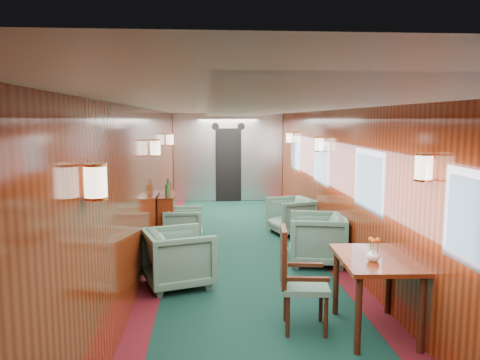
% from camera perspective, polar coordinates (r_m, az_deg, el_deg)
% --- Properties ---
extents(room, '(12.00, 12.10, 2.40)m').
position_cam_1_polar(room, '(6.92, 0.90, 2.39)').
color(room, '#0D2E25').
rests_on(room, ground).
extents(bulkhead, '(2.98, 0.17, 2.39)m').
position_cam_1_polar(bulkhead, '(12.84, -1.44, 2.69)').
color(bulkhead, silver).
rests_on(bulkhead, ground).
extents(windows_right, '(0.02, 8.60, 0.80)m').
position_cam_1_polar(windows_right, '(7.46, 12.18, 1.16)').
color(windows_right, '#A4A6AB').
rests_on(windows_right, ground).
extents(wall_sconces, '(2.97, 7.97, 0.25)m').
position_cam_1_polar(wall_sconces, '(7.47, 0.52, 3.95)').
color(wall_sconces, beige).
rests_on(wall_sconces, ground).
extents(dining_table, '(0.82, 1.13, 0.82)m').
position_cam_1_polar(dining_table, '(5.17, 16.23, -10.41)').
color(dining_table, maroon).
rests_on(dining_table, ground).
extents(side_chair, '(0.55, 0.57, 1.11)m').
position_cam_1_polar(side_chair, '(5.10, 6.78, -11.38)').
color(side_chair, '#204A3F').
rests_on(side_chair, ground).
extents(credenza, '(0.30, 0.96, 1.13)m').
position_cam_1_polar(credenza, '(8.90, -8.81, -4.35)').
color(credenza, maroon).
rests_on(credenza, ground).
extents(flower_vase, '(0.16, 0.16, 0.14)m').
position_cam_1_polar(flower_vase, '(4.96, 15.95, -8.73)').
color(flower_vase, white).
rests_on(flower_vase, dining_table).
extents(armchair_left_near, '(1.08, 1.06, 0.78)m').
position_cam_1_polar(armchair_left_near, '(6.43, -7.51, -9.37)').
color(armchair_left_near, '#204A3F').
rests_on(armchair_left_near, ground).
extents(armchair_left_far, '(0.70, 0.68, 0.63)m').
position_cam_1_polar(armchair_left_far, '(8.70, -6.91, -5.42)').
color(armchair_left_far, '#204A3F').
rests_on(armchair_left_far, ground).
extents(armchair_right_near, '(1.01, 0.99, 0.79)m').
position_cam_1_polar(armchair_right_near, '(7.42, 9.37, -7.09)').
color(armchair_right_near, '#204A3F').
rests_on(armchair_right_near, ground).
extents(armchair_right_far, '(0.97, 0.96, 0.72)m').
position_cam_1_polar(armchair_right_far, '(9.25, 6.27, -4.38)').
color(armchair_right_far, '#204A3F').
rests_on(armchair_right_far, ground).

